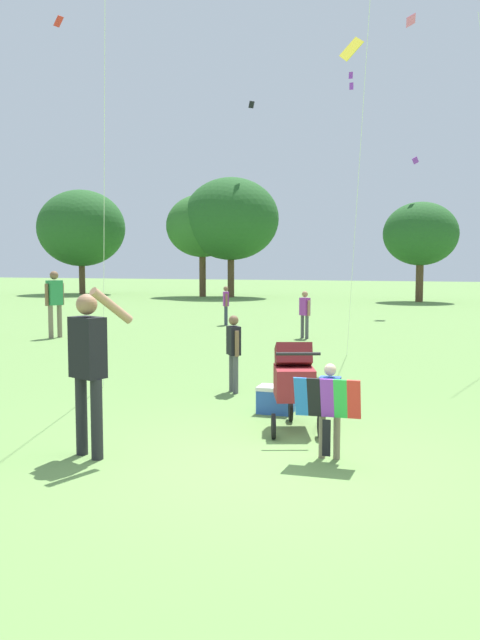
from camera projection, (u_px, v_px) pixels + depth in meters
name	position (u px, v px, depth m)	size (l,w,h in m)	color
ground_plane	(266.00, 464.00, 6.42)	(120.00, 120.00, 0.00)	#668E47
treeline_distant	(294.00, 225.00, 34.35)	(44.81, 6.34, 6.42)	brown
child_with_butterfly_kite	(329.00, 402.00, 6.52)	(0.64, 0.33, 0.96)	#7F705B
person_adult_flyer	(88.00, 359.00, 6.58)	(0.64, 0.49, 1.72)	#232328
stroller	(294.00, 378.00, 7.69)	(0.74, 1.12, 1.03)	black
kite_orange_delta	(352.00, 66.00, 13.11)	(1.18, 4.13, 6.52)	yellow
distant_kites_cluster	(452.00, 12.00, 25.19)	(31.14, 15.17, 8.24)	pink
person_red_shirt	(234.00, 347.00, 9.87)	(0.27, 0.31, 1.16)	#4C4C51
person_sitting_far	(226.00, 302.00, 20.26)	(0.25, 0.35, 1.19)	#33384C
person_couple_left	(305.00, 311.00, 16.74)	(0.31, 0.29, 1.21)	#4C4C51
person_kid_running	(55.00, 299.00, 16.88)	(0.35, 0.52, 1.71)	#7F705B
cooler_box	(276.00, 399.00, 8.58)	(0.45, 0.33, 0.35)	#2D5BB7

